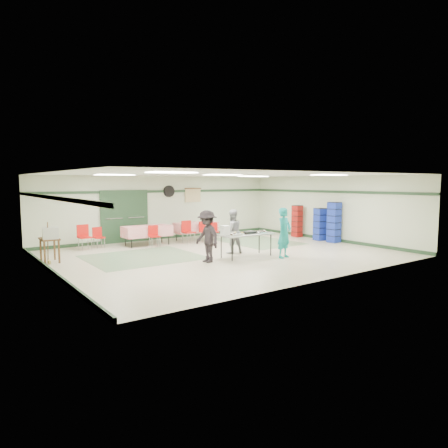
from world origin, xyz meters
TOP-DOWN VIEW (x-y plane):
  - floor at (0.00, 0.00)m, footprint 11.00×11.00m
  - ceiling at (0.00, 0.00)m, footprint 11.00×11.00m
  - wall_back at (0.00, 4.50)m, footprint 11.00×0.00m
  - wall_front at (0.00, -4.50)m, footprint 11.00×0.00m
  - wall_left at (-5.50, 0.00)m, footprint 0.00×9.00m
  - wall_right at (5.50, 0.00)m, footprint 0.00×9.00m
  - trim_back at (0.00, 4.47)m, footprint 11.00×0.06m
  - baseboard_back at (0.00, 4.47)m, footprint 11.00×0.06m
  - trim_left at (-5.47, 0.00)m, footprint 0.06×9.00m
  - baseboard_left at (-5.47, 0.00)m, footprint 0.06×9.00m
  - trim_right at (5.47, 0.00)m, footprint 0.06×9.00m
  - baseboard_right at (5.47, 0.00)m, footprint 0.06×9.00m
  - green_patch_a at (-2.50, 1.00)m, footprint 3.50×3.00m
  - green_patch_b at (2.80, 1.50)m, footprint 2.50×3.50m
  - double_door_left at (-2.20, 4.44)m, footprint 0.90×0.06m
  - double_door_right at (-1.25, 4.44)m, footprint 0.90×0.06m
  - door_frame at (-1.73, 4.42)m, footprint 2.00×0.03m
  - wall_fan at (0.30, 4.44)m, footprint 0.50×0.10m
  - scroll_banner at (1.50, 4.44)m, footprint 0.80×0.02m
  - serving_table at (0.30, -0.92)m, footprint 1.85×0.76m
  - sheet_tray_right at (0.89, -0.99)m, footprint 0.53×0.40m
  - sheet_tray_mid at (0.18, -0.81)m, footprint 0.56×0.42m
  - sheet_tray_left at (-0.32, -0.98)m, footprint 0.54×0.41m
  - baking_pan at (0.38, -0.93)m, footprint 0.45×0.29m
  - foam_box_stack at (-0.54, -0.88)m, footprint 0.23×0.22m
  - volunteer_teal at (1.20, -1.74)m, footprint 0.67×0.53m
  - volunteer_grey at (0.31, -0.11)m, footprint 0.83×0.70m
  - volunteer_dark at (-1.24, -0.92)m, footprint 0.62×1.05m
  - dining_table_a at (0.87, 3.20)m, footprint 1.83×0.91m
  - dining_table_b at (-1.33, 3.20)m, footprint 1.85×0.84m
  - chair_a at (0.93, 2.63)m, footprint 0.51×0.51m
  - chair_b at (0.16, 2.64)m, footprint 0.43×0.43m
  - chair_c at (1.39, 2.62)m, footprint 0.47×0.47m
  - chair_d at (-1.32, 2.63)m, footprint 0.43×0.43m
  - chair_loose_a at (-3.08, 3.68)m, footprint 0.40×0.40m
  - chair_loose_b at (-3.65, 3.49)m, footprint 0.46×0.46m
  - crate_stack_blue_a at (5.15, 0.19)m, footprint 0.48×0.48m
  - crate_stack_red at (5.15, 1.52)m, footprint 0.38×0.38m
  - crate_stack_blue_b at (5.15, -0.53)m, footprint 0.43×0.43m
  - printer_table at (-5.15, 1.90)m, footprint 0.52×0.79m
  - office_printer at (-5.15, 1.70)m, footprint 0.49×0.44m
  - broom at (-5.23, 1.72)m, footprint 0.08×0.20m

SIDE VIEW (x-z plane):
  - floor at x=0.00m, z-range 0.00..0.00m
  - green_patch_a at x=-2.50m, z-range 0.00..0.01m
  - green_patch_b at x=2.80m, z-range 0.00..0.01m
  - baseboard_back at x=0.00m, z-range 0.00..0.12m
  - baseboard_left at x=-5.47m, z-range 0.00..0.12m
  - baseboard_right at x=5.47m, z-range 0.00..0.12m
  - chair_c at x=1.39m, z-range 0.08..0.86m
  - chair_loose_a at x=-3.08m, z-range 0.08..0.86m
  - chair_d at x=-1.32m, z-range 0.09..0.91m
  - chair_a at x=0.93m, z-range 0.10..0.95m
  - chair_b at x=0.16m, z-range 0.10..1.02m
  - chair_loose_b at x=-3.65m, z-range 0.10..1.03m
  - dining_table_a at x=0.87m, z-range 0.19..0.95m
  - dining_table_b at x=-1.33m, z-range 0.19..0.95m
  - printer_table at x=-5.15m, z-range 0.25..1.00m
  - broom at x=-5.23m, z-range 0.03..1.26m
  - crate_stack_blue_a at x=5.15m, z-range 0.00..1.36m
  - crate_stack_red at x=5.15m, z-range 0.00..1.41m
  - serving_table at x=0.30m, z-range 0.34..1.10m
  - volunteer_grey at x=0.31m, z-range 0.00..1.51m
  - sheet_tray_right at x=0.89m, z-range 0.76..0.78m
  - sheet_tray_mid at x=0.18m, z-range 0.76..0.78m
  - sheet_tray_left at x=-0.32m, z-range 0.76..0.78m
  - volunteer_dark at x=-1.24m, z-range 0.00..1.59m
  - baking_pan at x=0.38m, z-range 0.76..0.84m
  - volunteer_teal at x=1.20m, z-range 0.00..1.63m
  - crate_stack_blue_b at x=5.15m, z-range 0.00..1.64m
  - office_printer at x=-5.15m, z-range 0.75..1.09m
  - foam_box_stack at x=-0.54m, z-range 0.76..1.08m
  - double_door_left at x=-2.20m, z-range 0.00..2.10m
  - double_door_right at x=-1.25m, z-range 0.00..2.10m
  - door_frame at x=-1.73m, z-range -0.02..2.12m
  - wall_back at x=0.00m, z-range -4.15..6.85m
  - wall_front at x=0.00m, z-range -4.15..6.85m
  - wall_left at x=-5.50m, z-range -3.15..5.85m
  - wall_right at x=5.50m, z-range -3.15..5.85m
  - scroll_banner at x=1.50m, z-range 1.55..2.15m
  - trim_back at x=0.00m, z-range 2.00..2.10m
  - trim_left at x=-5.47m, z-range 2.00..2.10m
  - trim_right at x=5.47m, z-range 2.00..2.10m
  - wall_fan at x=0.30m, z-range 1.80..2.30m
  - ceiling at x=0.00m, z-range 2.70..2.70m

